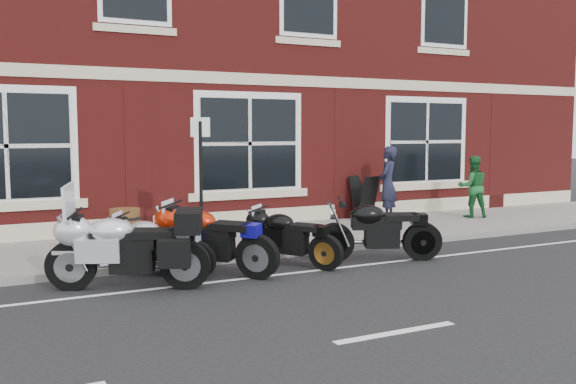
% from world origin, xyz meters
% --- Properties ---
extents(ground, '(80.00, 80.00, 0.00)m').
position_xyz_m(ground, '(0.00, 0.00, 0.00)').
color(ground, black).
rests_on(ground, ground).
extents(sidewalk, '(30.00, 3.00, 0.12)m').
position_xyz_m(sidewalk, '(0.00, 3.00, 0.06)').
color(sidewalk, slate).
rests_on(sidewalk, ground).
extents(kerb, '(30.00, 0.16, 0.12)m').
position_xyz_m(kerb, '(0.00, 1.42, 0.06)').
color(kerb, slate).
rests_on(kerb, ground).
extents(pub_building, '(24.00, 12.00, 12.00)m').
position_xyz_m(pub_building, '(0.00, 10.50, 6.00)').
color(pub_building, maroon).
rests_on(pub_building, ground).
extents(moto_touring_silver, '(2.17, 1.10, 1.53)m').
position_xyz_m(moto_touring_silver, '(-2.27, 0.38, 0.62)').
color(moto_touring_silver, black).
rests_on(moto_touring_silver, ground).
extents(moto_sport_red, '(1.58, 1.83, 1.03)m').
position_xyz_m(moto_sport_red, '(-0.83, 0.73, 0.59)').
color(moto_sport_red, black).
rests_on(moto_sport_red, ground).
extents(moto_sport_black, '(1.10, 1.74, 0.88)m').
position_xyz_m(moto_sport_black, '(0.58, 0.75, 0.50)').
color(moto_sport_black, black).
rests_on(moto_sport_black, ground).
extents(moto_sport_silver, '(1.50, 1.41, 0.87)m').
position_xyz_m(moto_sport_silver, '(-1.63, 1.03, 0.50)').
color(moto_sport_silver, black).
rests_on(moto_sport_silver, ground).
extents(moto_naked_black, '(2.10, 0.99, 1.00)m').
position_xyz_m(moto_naked_black, '(2.08, 0.40, 0.57)').
color(moto_naked_black, black).
rests_on(moto_naked_black, ground).
extents(pedestrian_left, '(0.77, 0.74, 1.77)m').
position_xyz_m(pedestrian_left, '(4.70, 3.69, 1.01)').
color(pedestrian_left, black).
rests_on(pedestrian_left, sidewalk).
extents(pedestrian_right, '(0.91, 0.82, 1.52)m').
position_xyz_m(pedestrian_right, '(6.95, 3.25, 0.88)').
color(pedestrian_right, '#195726').
rests_on(pedestrian_right, sidewalk).
extents(a_board_sign, '(0.75, 0.64, 1.06)m').
position_xyz_m(a_board_sign, '(4.39, 4.20, 0.65)').
color(a_board_sign, black).
rests_on(a_board_sign, sidewalk).
extents(barrel_planter, '(0.60, 0.60, 0.67)m').
position_xyz_m(barrel_planter, '(-1.55, 3.46, 0.45)').
color(barrel_planter, '#452312').
rests_on(barrel_planter, sidewalk).
extents(parking_sign, '(0.32, 0.14, 2.37)m').
position_xyz_m(parking_sign, '(-0.55, 1.95, 1.49)').
color(parking_sign, black).
rests_on(parking_sign, sidewalk).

